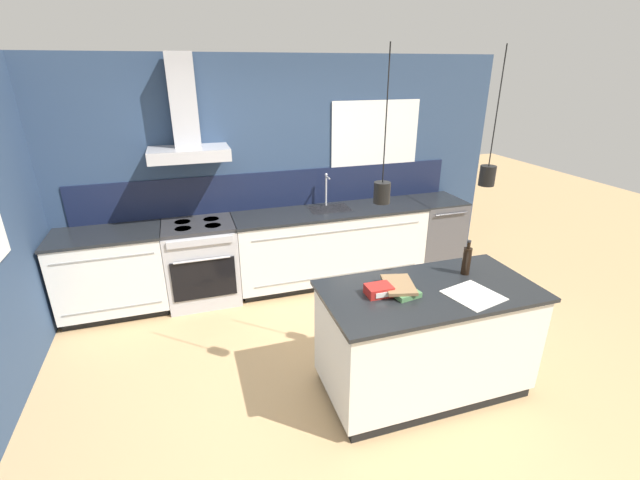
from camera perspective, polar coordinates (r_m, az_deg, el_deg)
ground_plane at (r=3.86m, az=1.42°, el=-17.60°), size 16.00×16.00×0.00m
wall_back at (r=5.01m, az=-6.69°, el=9.20°), size 5.60×2.47×2.60m
counter_run_left at (r=4.98m, az=-25.94°, el=-3.95°), size 1.07×0.64×0.91m
counter_run_sink at (r=5.16m, az=1.40°, el=-0.70°), size 2.28×0.64×1.31m
oven_range at (r=4.91m, az=-15.47°, el=-2.87°), size 0.76×0.66×0.91m
dishwasher at (r=5.76m, az=14.92°, el=0.95°), size 0.59×0.65×0.91m
kitchen_island at (r=3.58m, az=13.83°, el=-12.72°), size 1.64×0.83×0.91m
bottle_on_island at (r=3.61m, az=18.96°, el=-2.57°), size 0.07×0.07×0.29m
book_stack at (r=3.25m, az=10.50°, el=-6.21°), size 0.28×0.35×0.06m
red_supply_box at (r=3.17m, az=7.86°, el=-6.66°), size 0.19×0.15×0.07m
paper_pile at (r=3.35m, az=19.79°, el=-6.95°), size 0.42×0.42×0.01m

